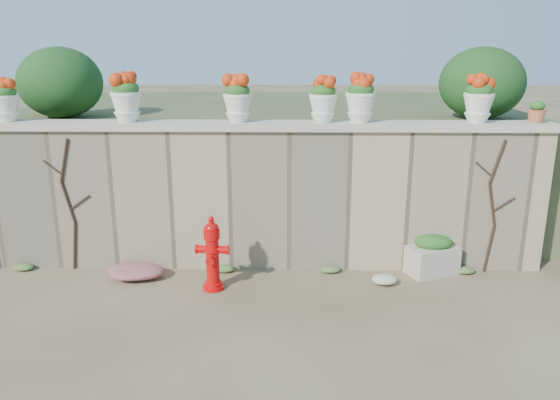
{
  "coord_description": "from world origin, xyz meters",
  "views": [
    {
      "loc": [
        0.41,
        -5.69,
        3.11
      ],
      "look_at": [
        0.29,
        1.4,
        1.1
      ],
      "focal_mm": 35.0,
      "sensor_mm": 36.0,
      "label": 1
    }
  ],
  "objects_px": {
    "urn_pot_0": "(5,100)",
    "terracotta_pot": "(537,113)",
    "fire_hydrant": "(212,253)",
    "planter_box": "(432,256)"
  },
  "relations": [
    {
      "from": "urn_pot_0",
      "to": "terracotta_pot",
      "type": "bearing_deg",
      "value": -0.0
    },
    {
      "from": "fire_hydrant",
      "to": "urn_pot_0",
      "type": "xyz_separation_m",
      "value": [
        -2.9,
        0.86,
        1.88
      ]
    },
    {
      "from": "urn_pot_0",
      "to": "terracotta_pot",
      "type": "relative_size",
      "value": 2.03
    },
    {
      "from": "urn_pot_0",
      "to": "terracotta_pot",
      "type": "distance_m",
      "value": 7.26
    },
    {
      "from": "fire_hydrant",
      "to": "planter_box",
      "type": "relative_size",
      "value": 1.27
    },
    {
      "from": "planter_box",
      "to": "terracotta_pot",
      "type": "xyz_separation_m",
      "value": [
        1.33,
        0.3,
        1.97
      ]
    },
    {
      "from": "planter_box",
      "to": "urn_pot_0",
      "type": "distance_m",
      "value": 6.3
    },
    {
      "from": "terracotta_pot",
      "to": "fire_hydrant",
      "type": "bearing_deg",
      "value": -168.79
    },
    {
      "from": "fire_hydrant",
      "to": "planter_box",
      "type": "height_order",
      "value": "fire_hydrant"
    },
    {
      "from": "fire_hydrant",
      "to": "urn_pot_0",
      "type": "height_order",
      "value": "urn_pot_0"
    }
  ]
}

